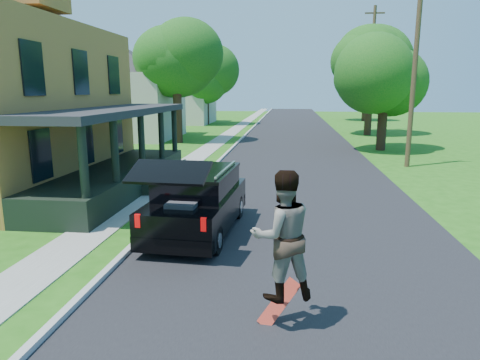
# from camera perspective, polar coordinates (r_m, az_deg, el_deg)

# --- Properties ---
(ground) EXTENTS (140.00, 140.00, 0.00)m
(ground) POSITION_cam_1_polar(r_m,az_deg,el_deg) (10.06, 8.13, -10.23)
(ground) COLOR #225C12
(ground) RESTS_ON ground
(street) EXTENTS (8.00, 120.00, 0.02)m
(street) POSITION_cam_1_polar(r_m,az_deg,el_deg) (29.57, 7.23, 4.47)
(street) COLOR black
(street) RESTS_ON ground
(curb) EXTENTS (0.15, 120.00, 0.12)m
(curb) POSITION_cam_1_polar(r_m,az_deg,el_deg) (29.80, -0.60, 4.62)
(curb) COLOR #A6A6A0
(curb) RESTS_ON ground
(sidewalk) EXTENTS (1.30, 120.00, 0.03)m
(sidewalk) POSITION_cam_1_polar(r_m,az_deg,el_deg) (30.03, -3.55, 4.66)
(sidewalk) COLOR gray
(sidewalk) RESTS_ON ground
(front_walk) EXTENTS (6.50, 1.20, 0.03)m
(front_walk) POSITION_cam_1_polar(r_m,az_deg,el_deg) (18.25, -23.72, -1.05)
(front_walk) COLOR gray
(front_walk) RESTS_ON ground
(neighbor_house_mid) EXTENTS (12.78, 12.78, 8.30)m
(neighbor_house_mid) POSITION_cam_1_polar(r_m,az_deg,el_deg) (35.84, -15.29, 12.15)
(neighbor_house_mid) COLOR beige
(neighbor_house_mid) RESTS_ON ground
(neighbor_house_far) EXTENTS (12.78, 12.78, 8.30)m
(neighbor_house_far) POSITION_cam_1_polar(r_m,az_deg,el_deg) (51.05, -8.52, 12.23)
(neighbor_house_far) COLOR beige
(neighbor_house_far) RESTS_ON ground
(black_suv) EXTENTS (2.12, 4.94, 2.26)m
(black_suv) POSITION_cam_1_polar(r_m,az_deg,el_deg) (11.46, -5.68, -2.85)
(black_suv) COLOR black
(black_suv) RESTS_ON ground
(skateboarder) EXTENTS (1.21, 1.08, 2.06)m
(skateboarder) POSITION_cam_1_polar(r_m,az_deg,el_deg) (6.70, 5.63, -7.37)
(skateboarder) COLOR black
(skateboarder) RESTS_ON ground
(skateboard) EXTENTS (0.72, 0.42, 0.80)m
(skateboard) POSITION_cam_1_polar(r_m,az_deg,el_deg) (7.36, 5.23, -16.23)
(skateboard) COLOR #A41E0E
(skateboard) RESTS_ON ground
(tree_left_mid) EXTENTS (6.47, 6.50, 9.44)m
(tree_left_mid) POSITION_cam_1_polar(r_m,az_deg,el_deg) (31.64, -8.58, 16.33)
(tree_left_mid) COLOR black
(tree_left_mid) RESTS_ON ground
(tree_left_far) EXTENTS (6.86, 6.49, 8.58)m
(tree_left_far) POSITION_cam_1_polar(r_m,az_deg,el_deg) (48.76, -4.65, 13.96)
(tree_left_far) COLOR black
(tree_left_far) RESTS_ON ground
(tree_right_near) EXTENTS (5.23, 5.29, 7.14)m
(tree_right_near) POSITION_cam_1_polar(r_m,az_deg,el_deg) (28.81, 18.73, 13.05)
(tree_right_near) COLOR black
(tree_right_near) RESTS_ON ground
(tree_right_mid) EXTENTS (7.92, 7.70, 9.94)m
(tree_right_mid) POSITION_cam_1_polar(r_m,az_deg,el_deg) (38.34, 17.10, 15.55)
(tree_right_mid) COLOR black
(tree_right_mid) RESTS_ON ground
(tree_right_far) EXTENTS (5.97, 5.88, 8.99)m
(tree_right_far) POSITION_cam_1_polar(r_m,az_deg,el_deg) (56.03, 16.50, 13.67)
(tree_right_far) COLOR black
(tree_right_far) RESTS_ON ground
(utility_pole_near) EXTENTS (1.47, 0.24, 9.12)m
(utility_pole_near) POSITION_cam_1_polar(r_m,az_deg,el_deg) (22.80, 22.25, 13.36)
(utility_pole_near) COLOR #422A1E
(utility_pole_near) RESTS_ON ground
(utility_pole_far) EXTENTS (1.75, 0.29, 11.19)m
(utility_pole_far) POSITION_cam_1_polar(r_m,az_deg,el_deg) (42.28, 17.13, 14.07)
(utility_pole_far) COLOR #422A1E
(utility_pole_far) RESTS_ON ground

